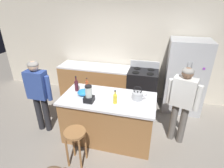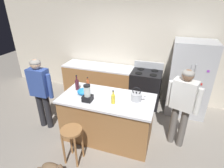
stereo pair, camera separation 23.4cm
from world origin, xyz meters
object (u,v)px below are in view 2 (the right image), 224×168
at_px(tea_kettle, 136,96).
at_px(blender_appliance, 87,94).
at_px(refrigerator, 189,79).
at_px(stove_range, 145,88).
at_px(kitchen_island, 107,118).
at_px(bottle_wine, 77,84).
at_px(mixing_bowl, 83,91).
at_px(person_by_island_left, 40,88).
at_px(bottle_cooking_sauce, 88,83).
at_px(bar_stool, 72,137).
at_px(person_by_sink_right, 183,102).
at_px(bottle_soda, 113,99).

bearing_deg(tea_kettle, blender_appliance, -160.11).
relative_size(refrigerator, stove_range, 1.61).
height_order(kitchen_island, bottle_wine, bottle_wine).
height_order(refrigerator, blender_appliance, refrigerator).
xyz_separation_m(stove_range, mixing_bowl, (-1.01, -1.53, 0.51)).
distance_m(refrigerator, person_by_island_left, 3.36).
relative_size(kitchen_island, bottle_cooking_sauce, 8.25).
bearing_deg(bar_stool, kitchen_island, 65.01).
bearing_deg(blender_appliance, mixing_bowl, 132.66).
height_order(blender_appliance, mixing_bowl, blender_appliance).
bearing_deg(person_by_sink_right, stove_range, 123.26).
bearing_deg(bar_stool, bottle_wine, 110.74).
bearing_deg(tea_kettle, bottle_wine, 178.41).
bearing_deg(stove_range, mixing_bowl, -123.39).
bearing_deg(bottle_wine, bottle_cooking_sauce, 50.93).
bearing_deg(bottle_wine, mixing_bowl, -32.63).
distance_m(kitchen_island, bottle_wine, 0.91).
height_order(bottle_cooking_sauce, tea_kettle, tea_kettle).
bearing_deg(mixing_bowl, tea_kettle, 5.29).
xyz_separation_m(stove_range, blender_appliance, (-0.82, -1.73, 0.59)).
bearing_deg(kitchen_island, mixing_bowl, -179.65).
xyz_separation_m(stove_range, tea_kettle, (0.02, -1.43, 0.54)).
height_order(person_by_island_left, bottle_cooking_sauce, person_by_island_left).
bearing_deg(kitchen_island, blender_appliance, -144.71).
bearing_deg(stove_range, bar_stool, -110.91).
distance_m(refrigerator, stove_range, 1.09).
distance_m(person_by_sink_right, tea_kettle, 0.83).
bearing_deg(refrigerator, bar_stool, -129.73).
bearing_deg(kitchen_island, bar_stool, -114.99).
bearing_deg(bottle_cooking_sauce, refrigerator, 29.96).
bearing_deg(person_by_island_left, bottle_soda, -1.23).
distance_m(kitchen_island, refrigerator, 2.18).
relative_size(person_by_island_left, bottle_wine, 5.01).
bearing_deg(bar_stool, tea_kettle, 43.66).
relative_size(stove_range, bottle_wine, 3.54).
height_order(stove_range, mixing_bowl, stove_range).
relative_size(kitchen_island, person_by_island_left, 1.13).
xyz_separation_m(person_by_island_left, bottle_soda, (1.59, -0.03, 0.08)).
bearing_deg(bottle_soda, bar_stool, -130.46).
relative_size(refrigerator, bottle_soda, 7.04).
bearing_deg(bottle_wine, bottle_soda, -17.47).
distance_m(bar_stool, tea_kettle, 1.33).
bearing_deg(blender_appliance, person_by_island_left, 174.93).
relative_size(blender_appliance, tea_kettle, 1.16).
relative_size(person_by_island_left, bottle_soda, 6.18).
relative_size(kitchen_island, tea_kettle, 6.47).
height_order(blender_appliance, bottle_cooking_sauce, blender_appliance).
bearing_deg(tea_kettle, kitchen_island, -170.29).
distance_m(stove_range, tea_kettle, 1.53).
distance_m(person_by_sink_right, bottle_wine, 2.04).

